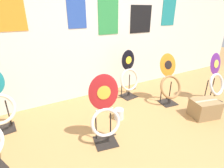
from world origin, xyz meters
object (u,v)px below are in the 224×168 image
Objects in this scene: toilet_seat_display_orange_sun at (170,82)px; toilet_seat_display_jazz_black at (129,76)px; toilet_seat_display_crimson_swirl at (105,113)px; storage_box at (204,108)px; paint_can at (119,114)px; toilet_seat_display_purple_note at (216,80)px.

toilet_seat_display_orange_sun is 0.74m from toilet_seat_display_jazz_black.
toilet_seat_display_crimson_swirl is 1.69m from storage_box.
toilet_seat_display_jazz_black reaches higher than toilet_seat_display_orange_sun.
toilet_seat_display_crimson_swirl reaches higher than storage_box.
toilet_seat_display_orange_sun is at bearing 0.47° from paint_can.
paint_can is at bearing -179.53° from toilet_seat_display_orange_sun.
paint_can is 1.36m from storage_box.
toilet_seat_display_purple_note is (0.78, -0.36, 0.01)m from toilet_seat_display_orange_sun.
toilet_seat_display_crimson_swirl is 5.37× the size of paint_can.
toilet_seat_display_purple_note is at bearing -10.99° from paint_can.
toilet_seat_display_orange_sun reaches higher than storage_box.
paint_can is at bearing 153.44° from storage_box.
toilet_seat_display_orange_sun is 0.97× the size of toilet_seat_display_crimson_swirl.
toilet_seat_display_orange_sun is 0.99× the size of toilet_seat_display_purple_note.
toilet_seat_display_jazz_black is 1.96× the size of storage_box.
toilet_seat_display_jazz_black is 0.87m from paint_can.
toilet_seat_display_crimson_swirl is at bearing -137.04° from toilet_seat_display_jazz_black.
toilet_seat_display_purple_note reaches higher than paint_can.
toilet_seat_display_jazz_black is (1.00, 0.93, -0.00)m from toilet_seat_display_crimson_swirl.
paint_can is at bearing 169.01° from toilet_seat_display_purple_note.
storage_box is at bearing -26.56° from paint_can.
toilet_seat_display_crimson_swirl is 0.66m from paint_can.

